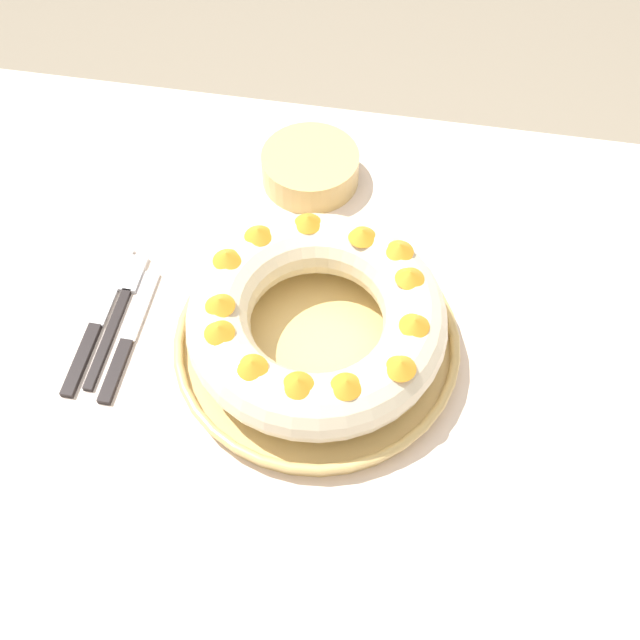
{
  "coord_description": "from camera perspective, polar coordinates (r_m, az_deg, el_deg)",
  "views": [
    {
      "loc": [
        0.09,
        -0.46,
        1.56
      ],
      "look_at": [
        0.0,
        0.03,
        0.82
      ],
      "focal_mm": 42.0,
      "sensor_mm": 36.0,
      "label": 1
    }
  ],
  "objects": [
    {
      "name": "cake_knife",
      "position": [
        0.98,
        -14.54,
        -1.72
      ],
      "size": [
        0.02,
        0.2,
        0.01
      ],
      "rotation": [
        0.0,
        0.0,
        0.11
      ],
      "color": "black",
      "rests_on": "dining_table"
    },
    {
      "name": "serving_dish",
      "position": [
        0.93,
        0.0,
        -1.8
      ],
      "size": [
        0.36,
        0.36,
        0.03
      ],
      "color": "tan",
      "rests_on": "dining_table"
    },
    {
      "name": "dining_table",
      "position": [
        1.01,
        -0.54,
        -6.55
      ],
      "size": [
        1.37,
        0.97,
        0.76
      ],
      "color": "beige",
      "rests_on": "ground_plane"
    },
    {
      "name": "ground_plane",
      "position": [
        1.63,
        -0.35,
        -17.39
      ],
      "size": [
        8.0,
        8.0,
        0.0
      ],
      "primitive_type": "plane",
      "color": "gray"
    },
    {
      "name": "side_bowl",
      "position": [
        1.11,
        -0.74,
        11.53
      ],
      "size": [
        0.14,
        0.14,
        0.05
      ],
      "primitive_type": "cylinder",
      "color": "tan",
      "rests_on": "dining_table"
    },
    {
      "name": "bundt_cake",
      "position": [
        0.89,
        -0.01,
        0.04
      ],
      "size": [
        0.31,
        0.31,
        0.09
      ],
      "color": "beige",
      "rests_on": "serving_dish"
    },
    {
      "name": "serving_knife",
      "position": [
        1.0,
        -16.79,
        -0.58
      ],
      "size": [
        0.02,
        0.23,
        0.01
      ],
      "rotation": [
        0.0,
        0.0,
        -0.04
      ],
      "color": "black",
      "rests_on": "dining_table"
    },
    {
      "name": "fork",
      "position": [
        1.01,
        -15.04,
        0.75
      ],
      "size": [
        0.02,
        0.21,
        0.01
      ],
      "rotation": [
        0.0,
        0.0,
        -0.03
      ],
      "color": "black",
      "rests_on": "dining_table"
    }
  ]
}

